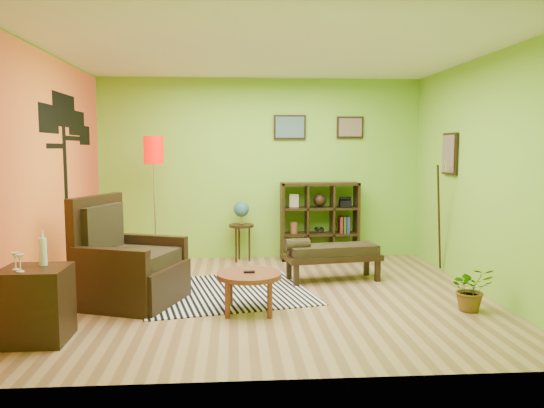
{
  "coord_description": "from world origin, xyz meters",
  "views": [
    {
      "loc": [
        -0.43,
        -6.04,
        1.72
      ],
      "look_at": [
        0.04,
        0.35,
        1.05
      ],
      "focal_mm": 35.0,
      "sensor_mm": 36.0,
      "label": 1
    }
  ],
  "objects": [
    {
      "name": "floor_lamp",
      "position": [
        -1.55,
        1.54,
        1.53
      ],
      "size": [
        0.29,
        0.29,
        1.89
      ],
      "color": "silver",
      "rests_on": "ground"
    },
    {
      "name": "armchair",
      "position": [
        -1.63,
        -0.12,
        0.36
      ],
      "size": [
        1.25,
        1.24,
        1.2
      ],
      "color": "black",
      "rests_on": "ground"
    },
    {
      "name": "side_cabinet",
      "position": [
        -2.2,
        -1.29,
        0.34
      ],
      "size": [
        0.57,
        0.52,
        0.99
      ],
      "color": "black",
      "rests_on": "ground"
    },
    {
      "name": "ground",
      "position": [
        0.0,
        0.0,
        0.0
      ],
      "size": [
        5.0,
        5.0,
        0.0
      ],
      "primitive_type": "plane",
      "color": "tan",
      "rests_on": "ground"
    },
    {
      "name": "coffee_table",
      "position": [
        -0.27,
        -0.57,
        0.36
      ],
      "size": [
        0.68,
        0.68,
        0.44
      ],
      "color": "brown",
      "rests_on": "ground"
    },
    {
      "name": "bench",
      "position": [
        0.83,
        0.68,
        0.37
      ],
      "size": [
        1.29,
        0.64,
        0.58
      ],
      "color": "black",
      "rests_on": "ground"
    },
    {
      "name": "potted_plant",
      "position": [
        2.09,
        -0.7,
        0.19
      ],
      "size": [
        0.46,
        0.5,
        0.37
      ],
      "primitive_type": "imported",
      "rotation": [
        0.0,
        0.0,
        -0.06
      ],
      "color": "#26661E",
      "rests_on": "ground"
    },
    {
      "name": "room_shell",
      "position": [
        -0.09,
        0.01,
        1.8
      ],
      "size": [
        5.04,
        4.54,
        2.82
      ],
      "color": "#82C733",
      "rests_on": "ground"
    },
    {
      "name": "cube_shelf",
      "position": [
        0.91,
        2.03,
        0.6
      ],
      "size": [
        1.2,
        0.35,
        1.2
      ],
      "color": "black",
      "rests_on": "ground"
    },
    {
      "name": "zebra_rug",
      "position": [
        -0.55,
        0.21,
        0.01
      ],
      "size": [
        2.31,
        2.1,
        0.01
      ],
      "primitive_type": "cube",
      "rotation": [
        0.0,
        0.0,
        0.22
      ],
      "color": "silver",
      "rests_on": "ground"
    },
    {
      "name": "globe_table",
      "position": [
        -0.31,
        1.98,
        0.7
      ],
      "size": [
        0.38,
        0.38,
        0.92
      ],
      "color": "black",
      "rests_on": "ground"
    }
  ]
}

